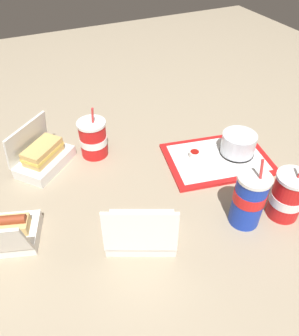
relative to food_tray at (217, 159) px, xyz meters
The scene contains 12 objects.
ground_plane 0.31m from the food_tray, behind, with size 3.20×3.20×0.00m, color gray.
food_tray is the anchor object (origin of this frame).
cake_container 0.09m from the food_tray, ahead, with size 0.13×0.13×0.08m.
ketchup_cup 0.09m from the food_tray, 152.84° to the left, with size 0.04×0.04×0.02m.
napkin_stack 0.07m from the food_tray, 141.67° to the right, with size 0.10×0.10×0.00m, color white.
plastic_fork 0.06m from the food_tray, 107.39° to the left, with size 0.11×0.01×0.01m, color white.
clamshell_hotdog_corner 0.45m from the food_tray, 152.13° to the right, with size 0.24×0.21×0.18m.
clamshell_sandwich_left 0.63m from the food_tray, 158.21° to the left, with size 0.24×0.23×0.16m.
clamshell_hotdog_back 0.75m from the food_tray, behind, with size 0.23×0.23×0.17m.
soda_cup_right 0.31m from the food_tray, 83.02° to the right, with size 0.10×0.10×0.21m.
soda_cup_front 0.46m from the food_tray, 150.51° to the left, with size 0.10×0.10×0.20m.
soda_cup_corner 0.30m from the food_tray, 107.75° to the right, with size 0.10×0.10×0.24m.
Camera 1 is at (-0.31, -0.78, 0.77)m, focal length 35.00 mm.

